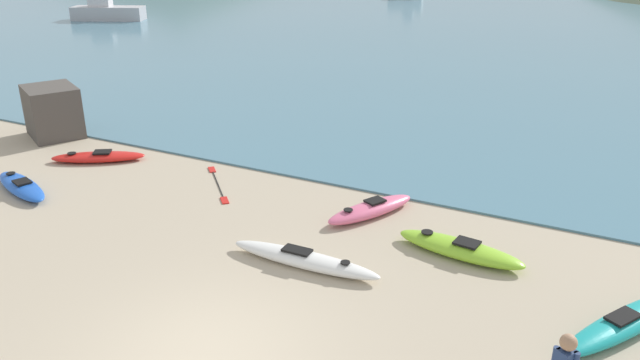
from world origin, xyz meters
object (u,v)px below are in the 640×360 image
(kayak_on_sand_2, at_px, (21,186))
(moored_boat_3, at_px, (108,12))
(kayak_on_sand_3, at_px, (627,322))
(kayak_on_sand_1, at_px, (460,249))
(loose_paddle, at_px, (218,184))
(shoreline_rock, at_px, (53,112))
(kayak_on_sand_4, at_px, (98,157))
(kayak_on_sand_0, at_px, (304,259))
(kayak_on_sand_5, at_px, (371,209))

(kayak_on_sand_2, bearing_deg, moored_boat_3, 130.74)
(kayak_on_sand_3, bearing_deg, kayak_on_sand_1, 159.40)
(kayak_on_sand_1, relative_size, kayak_on_sand_2, 1.05)
(loose_paddle, xyz_separation_m, shoreline_rock, (-7.59, 1.08, 0.84))
(kayak_on_sand_1, height_order, kayak_on_sand_4, kayak_on_sand_1)
(moored_boat_3, bearing_deg, shoreline_rock, -48.85)
(kayak_on_sand_0, distance_m, kayak_on_sand_2, 8.80)
(loose_paddle, bearing_deg, kayak_on_sand_0, -33.57)
(kayak_on_sand_0, relative_size, loose_paddle, 1.65)
(kayak_on_sand_4, relative_size, shoreline_rock, 1.46)
(kayak_on_sand_1, relative_size, moored_boat_3, 0.54)
(kayak_on_sand_1, bearing_deg, kayak_on_sand_3, -20.60)
(kayak_on_sand_4, xyz_separation_m, loose_paddle, (4.39, 0.13, -0.12))
(kayak_on_sand_4, xyz_separation_m, moored_boat_3, (-22.21, 22.96, 0.52))
(kayak_on_sand_1, xyz_separation_m, moored_boat_3, (-33.74, 23.75, 0.48))
(kayak_on_sand_5, bearing_deg, kayak_on_sand_0, -95.63)
(moored_boat_3, xyz_separation_m, shoreline_rock, (19.01, -21.75, 0.20))
(kayak_on_sand_1, distance_m, loose_paddle, 7.21)
(kayak_on_sand_1, bearing_deg, kayak_on_sand_4, 176.09)
(kayak_on_sand_3, bearing_deg, kayak_on_sand_0, -173.93)
(kayak_on_sand_3, distance_m, shoreline_rock, 18.44)
(kayak_on_sand_0, distance_m, kayak_on_sand_1, 3.44)
(kayak_on_sand_1, height_order, kayak_on_sand_5, same)
(kayak_on_sand_2, relative_size, moored_boat_3, 0.51)
(kayak_on_sand_1, bearing_deg, kayak_on_sand_5, 158.27)
(kayak_on_sand_3, relative_size, moored_boat_3, 0.62)
(kayak_on_sand_0, xyz_separation_m, kayak_on_sand_4, (-8.70, 2.73, -0.02))
(kayak_on_sand_2, bearing_deg, kayak_on_sand_4, 87.86)
(moored_boat_3, height_order, loose_paddle, moored_boat_3)
(kayak_on_sand_2, distance_m, kayak_on_sand_5, 9.55)
(kayak_on_sand_1, xyz_separation_m, kayak_on_sand_4, (-11.54, 0.79, -0.04))
(kayak_on_sand_0, height_order, kayak_on_sand_3, kayak_on_sand_0)
(kayak_on_sand_0, bearing_deg, kayak_on_sand_1, 34.43)
(kayak_on_sand_0, distance_m, kayak_on_sand_5, 2.97)
(kayak_on_sand_0, height_order, shoreline_rock, shoreline_rock)
(kayak_on_sand_1, relative_size, kayak_on_sand_5, 1.12)
(kayak_on_sand_5, height_order, loose_paddle, kayak_on_sand_5)
(kayak_on_sand_2, height_order, kayak_on_sand_3, kayak_on_sand_3)
(kayak_on_sand_1, height_order, kayak_on_sand_2, kayak_on_sand_1)
(kayak_on_sand_2, xyz_separation_m, moored_boat_3, (-22.11, 25.66, 0.50))
(kayak_on_sand_2, xyz_separation_m, kayak_on_sand_5, (9.09, 2.93, 0.02))
(kayak_on_sand_0, height_order, kayak_on_sand_4, kayak_on_sand_0)
(kayak_on_sand_3, relative_size, loose_paddle, 1.61)
(kayak_on_sand_2, distance_m, shoreline_rock, 5.04)
(kayak_on_sand_2, distance_m, kayak_on_sand_4, 2.70)
(shoreline_rock, bearing_deg, kayak_on_sand_0, -18.32)
(kayak_on_sand_1, xyz_separation_m, kayak_on_sand_5, (-2.54, 1.01, 0.00))
(kayak_on_sand_0, distance_m, loose_paddle, 5.18)
(kayak_on_sand_3, bearing_deg, moored_boat_3, 146.03)
(kayak_on_sand_3, xyz_separation_m, moored_boat_3, (-37.14, 25.03, 0.50))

